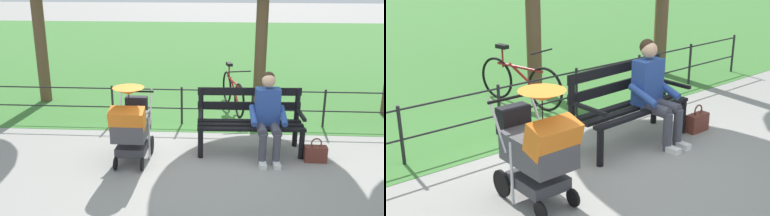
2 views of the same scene
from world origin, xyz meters
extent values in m
plane|color=gray|center=(0.00, 0.00, 0.00)|extent=(60.00, 60.00, 0.00)
cube|color=black|center=(-0.51, -0.18, 0.45)|extent=(1.60, 0.16, 0.04)
cube|color=black|center=(-0.52, 0.00, 0.45)|extent=(1.60, 0.16, 0.04)
cube|color=black|center=(-0.52, 0.18, 0.45)|extent=(1.60, 0.16, 0.04)
cube|color=black|center=(-0.51, -0.28, 0.67)|extent=(1.60, 0.10, 0.12)
cube|color=black|center=(-0.51, -0.28, 0.90)|extent=(1.60, 0.10, 0.12)
cylinder|color=black|center=(-1.27, 0.17, 0.23)|extent=(0.08, 0.08, 0.45)
cylinder|color=black|center=(-1.26, -0.31, 0.47)|extent=(0.08, 0.08, 0.95)
cube|color=black|center=(-1.27, -0.03, 0.63)|extent=(0.07, 0.56, 0.04)
cylinder|color=black|center=(0.22, 0.23, 0.23)|extent=(0.08, 0.08, 0.45)
cylinder|color=black|center=(0.24, -0.25, 0.47)|extent=(0.08, 0.08, 0.95)
cube|color=black|center=(0.23, 0.03, 0.63)|extent=(0.07, 0.56, 0.04)
cylinder|color=#42424C|center=(-0.87, 0.22, 0.47)|extent=(0.16, 0.41, 0.14)
cylinder|color=#42424C|center=(-0.67, 0.22, 0.47)|extent=(0.16, 0.41, 0.14)
cylinder|color=#42424C|center=(-0.88, 0.42, 0.24)|extent=(0.11, 0.11, 0.47)
cylinder|color=#42424C|center=(-0.68, 0.42, 0.24)|extent=(0.11, 0.11, 0.47)
cube|color=silver|center=(-0.88, 0.50, 0.04)|extent=(0.11, 0.22, 0.07)
cube|color=silver|center=(-0.68, 0.50, 0.04)|extent=(0.11, 0.22, 0.07)
cube|color=#284793|center=(-0.76, 0.00, 0.75)|extent=(0.37, 0.23, 0.56)
cylinder|color=#284793|center=(-0.98, 0.11, 0.65)|extent=(0.11, 0.43, 0.23)
cylinder|color=#284793|center=(-0.54, 0.13, 0.65)|extent=(0.11, 0.43, 0.23)
sphere|color=tan|center=(-0.76, 0.00, 1.15)|extent=(0.20, 0.20, 0.20)
sphere|color=black|center=(-0.76, -0.03, 1.18)|extent=(0.19, 0.19, 0.19)
cylinder|color=black|center=(0.98, 0.13, 0.14)|extent=(0.03, 0.28, 0.28)
cylinder|color=black|center=(1.44, 0.12, 0.14)|extent=(0.03, 0.28, 0.28)
cylinder|color=black|center=(1.02, 0.73, 0.09)|extent=(0.03, 0.18, 0.18)
cylinder|color=black|center=(1.40, 0.72, 0.09)|extent=(0.03, 0.18, 0.18)
cube|color=#38383D|center=(1.21, 0.42, 0.22)|extent=(0.42, 0.52, 0.12)
cylinder|color=silver|center=(0.98, 0.33, 0.33)|extent=(0.03, 0.03, 0.65)
cylinder|color=silver|center=(1.44, 0.32, 0.33)|extent=(0.03, 0.03, 0.65)
cube|color=#47474C|center=(1.21, 0.44, 0.55)|extent=(0.47, 0.68, 0.28)
cube|color=orange|center=(1.21, 0.68, 0.75)|extent=(0.48, 0.31, 0.33)
cylinder|color=black|center=(1.21, 0.00, 0.95)|extent=(0.52, 0.03, 0.03)
cylinder|color=silver|center=(0.98, 0.11, 0.75)|extent=(0.03, 0.30, 0.49)
cylinder|color=silver|center=(1.44, 0.10, 0.75)|extent=(0.03, 0.30, 0.49)
cone|color=orange|center=(1.21, 0.52, 1.10)|extent=(0.44, 0.44, 0.10)
cylinder|color=black|center=(1.21, 0.52, 0.92)|extent=(0.01, 0.01, 0.30)
cube|color=black|center=(1.21, 0.02, 0.73)|extent=(0.32, 0.16, 0.28)
cube|color=brown|center=(-1.47, 0.27, 0.12)|extent=(0.32, 0.14, 0.24)
torus|color=brown|center=(-1.47, 0.27, 0.29)|extent=(0.16, 0.02, 0.16)
cylinder|color=black|center=(-4.42, -1.22, 0.35)|extent=(0.04, 0.04, 0.70)
cylinder|color=black|center=(-3.16, -1.22, 0.35)|extent=(0.04, 0.04, 0.70)
cylinder|color=black|center=(-1.90, -1.22, 0.35)|extent=(0.04, 0.04, 0.70)
cylinder|color=black|center=(-0.63, -1.22, 0.35)|extent=(0.04, 0.04, 0.70)
cylinder|color=black|center=(0.63, -1.22, 0.35)|extent=(0.04, 0.04, 0.70)
cylinder|color=black|center=(1.90, -1.22, 0.35)|extent=(0.04, 0.04, 0.70)
cylinder|color=black|center=(0.00, -1.22, 0.65)|extent=(8.85, 0.02, 0.02)
cylinder|color=black|center=(0.00, -1.22, 0.30)|extent=(8.85, 0.02, 0.02)
cylinder|color=brown|center=(-0.86, -2.56, 1.33)|extent=(0.24, 0.24, 2.67)
torus|color=black|center=(-0.42, -1.67, 0.33)|extent=(0.18, 0.65, 0.66)
torus|color=black|center=(-0.20, -2.64, 0.33)|extent=(0.18, 0.65, 0.66)
cylinder|color=maroon|center=(-0.31, -2.16, 0.58)|extent=(0.24, 0.89, 0.04)
cylinder|color=maroon|center=(-0.33, -2.06, 0.43)|extent=(0.18, 0.62, 0.38)
cylinder|color=maroon|center=(-0.23, -2.50, 0.68)|extent=(0.03, 0.03, 0.30)
cube|color=black|center=(-0.23, -2.50, 0.85)|extent=(0.14, 0.22, 0.06)
cylinder|color=black|center=(-0.41, -1.72, 0.88)|extent=(0.43, 0.12, 0.02)
camera|label=1|loc=(-0.04, 6.24, 2.72)|focal=40.80mm
camera|label=2|loc=(3.72, 4.03, 2.47)|focal=47.34mm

